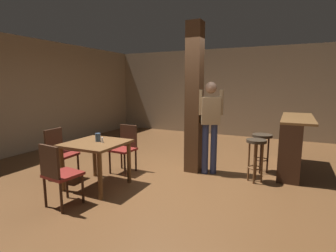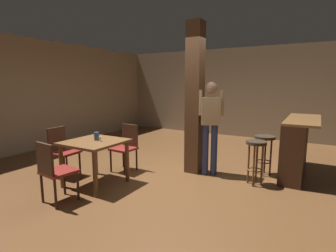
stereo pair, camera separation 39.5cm
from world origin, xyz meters
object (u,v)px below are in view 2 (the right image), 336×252
at_px(salt_shaker, 100,139).
at_px(bar_stool_mid, 264,145).
at_px(standing_person, 210,122).
at_px(bar_stool_near, 256,152).
at_px(dining_table, 95,149).
at_px(napkin_cup, 97,136).
at_px(bar_counter, 296,146).
at_px(chair_south, 54,169).
at_px(chair_west, 62,149).
at_px(chair_north, 126,145).

xyz_separation_m(salt_shaker, bar_stool_mid, (2.24, 1.92, -0.23)).
xyz_separation_m(standing_person, bar_stool_near, (0.84, -0.08, -0.45)).
distance_m(dining_table, bar_stool_mid, 3.05).
height_order(standing_person, bar_stool_mid, standing_person).
xyz_separation_m(napkin_cup, bar_counter, (2.87, 2.23, -0.28)).
bearing_deg(chair_south, chair_west, 136.84).
bearing_deg(chair_west, salt_shaker, 0.64).
bearing_deg(standing_person, chair_north, -158.91).
bearing_deg(chair_west, chair_south, -43.16).
distance_m(chair_south, bar_stool_mid, 3.60).
relative_size(dining_table, chair_south, 1.00).
xyz_separation_m(chair_south, salt_shaker, (0.09, 0.83, 0.29)).
xyz_separation_m(chair_south, chair_west, (-0.87, 0.81, 0.00)).
bearing_deg(bar_stool_near, napkin_cup, -151.29).
relative_size(napkin_cup, bar_stool_near, 0.18).
bearing_deg(salt_shaker, bar_stool_mid, 40.54).
height_order(dining_table, bar_stool_mid, dining_table).
bearing_deg(chair_south, bar_stool_near, 43.12).
xyz_separation_m(salt_shaker, standing_person, (1.36, 1.40, 0.21)).
bearing_deg(standing_person, bar_stool_mid, 30.39).
bearing_deg(chair_north, bar_stool_mid, 24.69).
relative_size(bar_counter, bar_stool_mid, 2.35).
height_order(dining_table, chair_south, chair_south).
distance_m(bar_counter, bar_stool_mid, 0.62).
xyz_separation_m(chair_west, bar_stool_mid, (3.20, 1.93, 0.05)).
relative_size(chair_west, bar_stool_near, 1.19).
height_order(chair_west, bar_counter, bar_counter).
bearing_deg(chair_south, standing_person, 56.83).
relative_size(chair_west, napkin_cup, 6.55).
relative_size(dining_table, salt_shaker, 10.54).
xyz_separation_m(chair_north, bar_stool_mid, (2.38, 1.09, 0.05)).
xyz_separation_m(chair_west, bar_counter, (3.70, 2.29, 0.03)).
height_order(chair_south, bar_stool_near, chair_south).
bearing_deg(napkin_cup, standing_person, 42.22).
bearing_deg(chair_north, standing_person, 21.09).
height_order(bar_stool_near, bar_stool_mid, bar_stool_near).
xyz_separation_m(napkin_cup, standing_person, (1.49, 1.35, 0.18)).
height_order(dining_table, bar_stool_near, dining_table).
xyz_separation_m(dining_table, bar_stool_near, (2.33, 1.34, -0.06)).
height_order(chair_north, chair_west, same).
distance_m(salt_shaker, bar_stool_mid, 2.96).
xyz_separation_m(dining_table, bar_counter, (2.86, 2.30, -0.08)).
bearing_deg(standing_person, salt_shaker, -134.20).
height_order(napkin_cup, standing_person, standing_person).
relative_size(chair_south, salt_shaker, 10.51).
height_order(napkin_cup, salt_shaker, napkin_cup).
relative_size(bar_stool_near, bar_stool_mid, 1.02).
xyz_separation_m(dining_table, chair_west, (-0.84, 0.00, -0.11)).
height_order(chair_north, bar_stool_near, chair_north).
distance_m(chair_north, chair_west, 1.17).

